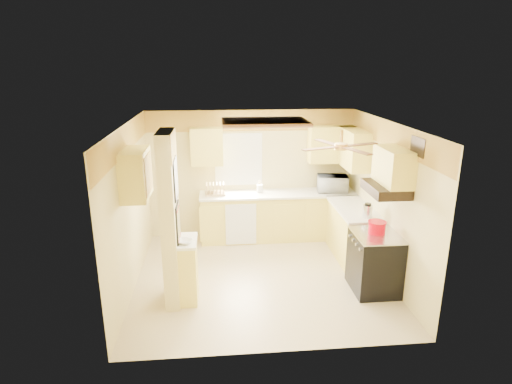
{
  "coord_description": "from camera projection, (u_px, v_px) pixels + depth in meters",
  "views": [
    {
      "loc": [
        -0.68,
        -6.24,
        3.37
      ],
      "look_at": [
        -0.05,
        0.35,
        1.35
      ],
      "focal_mm": 30.0,
      "sensor_mm": 36.0,
      "label": 1
    }
  ],
  "objects": [
    {
      "name": "utensil_crock",
      "position": [
        260.0,
        188.0,
        8.29
      ],
      "size": [
        0.12,
        0.12,
        0.24
      ],
      "color": "white",
      "rests_on": "countertop_back"
    },
    {
      "name": "stove",
      "position": [
        374.0,
        262.0,
        6.48
      ],
      "size": [
        0.68,
        0.77,
        0.92
      ],
      "color": "black",
      "rests_on": "floor"
    },
    {
      "name": "bowl",
      "position": [
        185.0,
        242.0,
        5.97
      ],
      "size": [
        0.26,
        0.26,
        0.05
      ],
      "primitive_type": "imported",
      "rotation": [
        0.0,
        0.0,
        -0.32
      ],
      "color": "white",
      "rests_on": "ledge_top"
    },
    {
      "name": "upper_cab_left_wall",
      "position": [
        136.0,
        174.0,
        6.05
      ],
      "size": [
        0.35,
        0.75,
        0.7
      ],
      "primitive_type": "cube",
      "color": "#F1DC5D",
      "rests_on": "wall_left"
    },
    {
      "name": "upper_cab_right",
      "position": [
        354.0,
        149.0,
        7.81
      ],
      "size": [
        0.35,
        1.0,
        0.7
      ],
      "primitive_type": "cube",
      "color": "#F1DC5D",
      "rests_on": "wall_right"
    },
    {
      "name": "poster_nashville",
      "position": [
        178.0,
        223.0,
        6.01
      ],
      "size": [
        0.02,
        0.42,
        0.57
      ],
      "color": "black",
      "rests_on": "partition_column"
    },
    {
      "name": "lower_cabinets_back",
      "position": [
        278.0,
        216.0,
        8.43
      ],
      "size": [
        3.0,
        0.6,
        0.9
      ],
      "primitive_type": "cube",
      "color": "#F1DC5D",
      "rests_on": "floor"
    },
    {
      "name": "ledge_top",
      "position": [
        187.0,
        241.0,
        6.1
      ],
      "size": [
        0.28,
        0.58,
        0.04
      ],
      "primitive_type": "cube",
      "color": "silver",
      "rests_on": "partition_ledge"
    },
    {
      "name": "partition_ledge",
      "position": [
        188.0,
        271.0,
        6.24
      ],
      "size": [
        0.25,
        0.55,
        0.9
      ],
      "primitive_type": "cube",
      "color": "#F1DC5D",
      "rests_on": "floor"
    },
    {
      "name": "upper_cab_over_stove",
      "position": [
        394.0,
        166.0,
        6.06
      ],
      "size": [
        0.35,
        0.76,
        0.52
      ],
      "primitive_type": "cube",
      "color": "#F1DC5D",
      "rests_on": "wall_right"
    },
    {
      "name": "ceiling_light_panel",
      "position": [
        265.0,
        122.0,
        6.76
      ],
      "size": [
        1.35,
        0.95,
        0.06
      ],
      "color": "brown",
      "rests_on": "ceiling"
    },
    {
      "name": "dutch_oven",
      "position": [
        377.0,
        227.0,
        6.38
      ],
      "size": [
        0.27,
        0.27,
        0.18
      ],
      "color": "red",
      "rests_on": "stove"
    },
    {
      "name": "ceiling",
      "position": [
        262.0,
        124.0,
        6.26
      ],
      "size": [
        4.0,
        4.0,
        0.0
      ],
      "primitive_type": "plane",
      "rotation": [
        3.14,
        0.0,
        0.0
      ],
      "color": "white",
      "rests_on": "wall_back"
    },
    {
      "name": "wall_front",
      "position": [
        279.0,
        258.0,
        4.82
      ],
      "size": [
        4.0,
        0.0,
        4.0
      ],
      "primitive_type": "plane",
      "rotation": [
        -1.57,
        0.0,
        0.0
      ],
      "color": "#DBCA86",
      "rests_on": "floor"
    },
    {
      "name": "dishwasher_panel",
      "position": [
        241.0,
        224.0,
        8.07
      ],
      "size": [
        0.58,
        0.02,
        0.8
      ],
      "primitive_type": "cube",
      "color": "white",
      "rests_on": "lower_cabinets_back"
    },
    {
      "name": "wall_left",
      "position": [
        130.0,
        209.0,
        6.45
      ],
      "size": [
        0.0,
        3.8,
        3.8
      ],
      "primitive_type": "plane",
      "rotation": [
        1.57,
        0.0,
        1.57
      ],
      "color": "#DBCA86",
      "rests_on": "floor"
    },
    {
      "name": "vent_grate",
      "position": [
        418.0,
        147.0,
        5.64
      ],
      "size": [
        0.02,
        0.4,
        0.25
      ],
      "primitive_type": "cube",
      "color": "black",
      "rests_on": "wall_right"
    },
    {
      "name": "wall_back",
      "position": [
        251.0,
        174.0,
        8.44
      ],
      "size": [
        4.0,
        0.0,
        4.0
      ],
      "primitive_type": "plane",
      "rotation": [
        1.57,
        0.0,
        0.0
      ],
      "color": "#DBCA86",
      "rests_on": "floor"
    },
    {
      "name": "dish_rack",
      "position": [
        215.0,
        191.0,
        8.15
      ],
      "size": [
        0.39,
        0.3,
        0.22
      ],
      "color": "tan",
      "rests_on": "countertop_back"
    },
    {
      "name": "countertop_right",
      "position": [
        354.0,
        209.0,
        7.45
      ],
      "size": [
        0.64,
        1.44,
        0.04
      ],
      "primitive_type": "cube",
      "color": "silver",
      "rests_on": "lower_cabinets_right"
    },
    {
      "name": "upper_cab_back_right",
      "position": [
        332.0,
        144.0,
        8.23
      ],
      "size": [
        0.9,
        0.35,
        0.7
      ],
      "primitive_type": "cube",
      "color": "#F1DC5D",
      "rests_on": "wall_back"
    },
    {
      "name": "kettle",
      "position": [
        368.0,
        211.0,
        6.95
      ],
      "size": [
        0.16,
        0.16,
        0.24
      ],
      "color": "silver",
      "rests_on": "countertop_right"
    },
    {
      "name": "countertop_back",
      "position": [
        278.0,
        194.0,
        8.28
      ],
      "size": [
        3.04,
        0.64,
        0.04
      ],
      "primitive_type": "cube",
      "color": "silver",
      "rests_on": "lower_cabinets_back"
    },
    {
      "name": "floor",
      "position": [
        261.0,
        277.0,
        6.99
      ],
      "size": [
        4.0,
        4.0,
        0.0
      ],
      "primitive_type": "plane",
      "color": "#CAB28C",
      "rests_on": "ground"
    },
    {
      "name": "range_hood",
      "position": [
        386.0,
        189.0,
        6.15
      ],
      "size": [
        0.5,
        0.76,
        0.14
      ],
      "primitive_type": "cube",
      "color": "black",
      "rests_on": "upper_cab_over_stove"
    },
    {
      "name": "microwave",
      "position": [
        332.0,
        184.0,
        8.33
      ],
      "size": [
        0.62,
        0.46,
        0.32
      ],
      "primitive_type": "imported",
      "rotation": [
        0.0,
        0.0,
        3.01
      ],
      "color": "white",
      "rests_on": "countertop_back"
    },
    {
      "name": "wallpaper_border",
      "position": [
        251.0,
        121.0,
        8.11
      ],
      "size": [
        4.0,
        0.02,
        0.4
      ],
      "primitive_type": "cube",
      "color": "#FFD04B",
      "rests_on": "wall_back"
    },
    {
      "name": "partition_column",
      "position": [
        170.0,
        220.0,
        5.98
      ],
      "size": [
        0.2,
        0.7,
        2.5
      ],
      "primitive_type": "cube",
      "color": "#DBCA86",
      "rests_on": "floor"
    },
    {
      "name": "wall_right",
      "position": [
        386.0,
        201.0,
        6.81
      ],
      "size": [
        0.0,
        3.8,
        3.8
      ],
      "primitive_type": "plane",
      "rotation": [
        1.57,
        0.0,
        -1.57
      ],
      "color": "#DBCA86",
      "rests_on": "floor"
    },
    {
      "name": "upper_cab_back_left",
      "position": [
        207.0,
        146.0,
        8.02
      ],
      "size": [
        0.6,
        0.35,
        0.7
      ],
      "primitive_type": "cube",
      "color": "#F1DC5D",
      "rests_on": "wall_back"
    },
    {
      "name": "ceiling_fan",
      "position": [
        341.0,
        146.0,
        5.75
      ],
      "size": [
        1.15,
        1.15,
        0.26
      ],
      "color": "gold",
      "rests_on": "ceiling"
    },
    {
      "name": "poster_menu",
      "position": [
        176.0,
        179.0,
        5.82
      ],
      "size": [
        0.02,
        0.42,
        0.57
      ],
      "color": "black",
      "rests_on": "partition_column"
    },
    {
      "name": "window",
      "position": [
        238.0,
        159.0,
        8.31
      ],
      "size": [
        0.92,
        0.02,
        1.02
      ],
      "color": "white",
      "rests_on": "wall_back"
    },
    {
      "name": "lower_cabinets_right",
      "position": [
        353.0,
        234.0,
        7.59
      ],
      "size": [
        0.6,
        1.4,
        0.9
      ],
      "primitive_type": "cube",
      "color": "#F1DC5D",
      "rests_on": "floor"
    }
  ]
}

